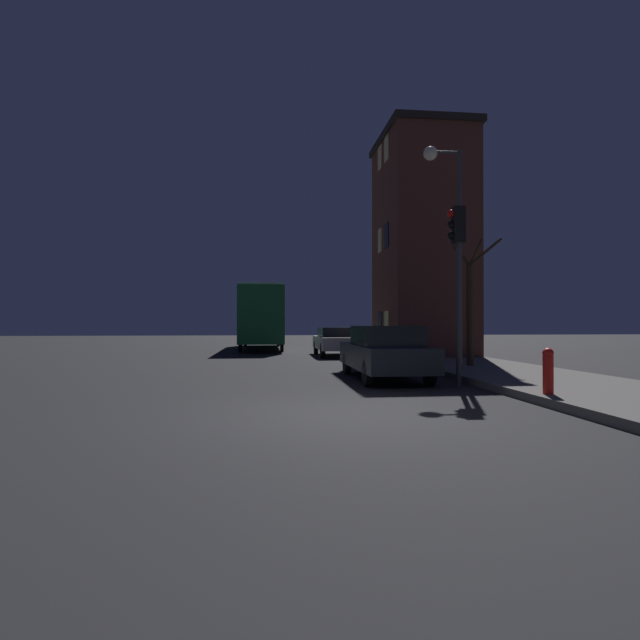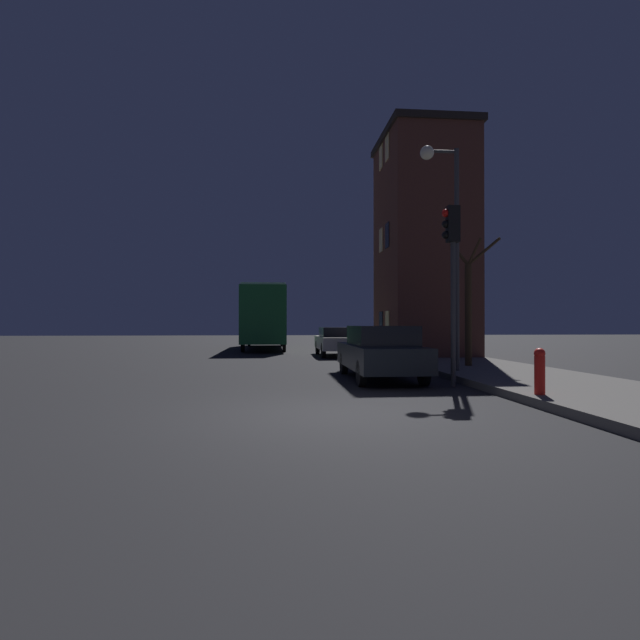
# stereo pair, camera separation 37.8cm
# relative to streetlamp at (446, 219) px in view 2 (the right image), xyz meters

# --- Properties ---
(ground_plane) EXTENTS (120.00, 120.00, 0.00)m
(ground_plane) POSITION_rel_streetlamp_xyz_m (-4.14, -5.79, -4.64)
(ground_plane) COLOR black
(brick_building) EXTENTS (3.87, 5.17, 10.07)m
(brick_building) POSITION_rel_streetlamp_xyz_m (1.74, 7.93, 0.58)
(brick_building) COLOR brown
(brick_building) RESTS_ON sidewalk
(streetlamp) EXTENTS (1.18, 0.41, 6.63)m
(streetlamp) POSITION_rel_streetlamp_xyz_m (0.00, 0.00, 0.00)
(streetlamp) COLOR #38383A
(streetlamp) RESTS_ON sidewalk
(traffic_light) EXTENTS (0.43, 0.24, 4.47)m
(traffic_light) POSITION_rel_streetlamp_xyz_m (-0.70, -2.36, -1.44)
(traffic_light) COLOR #38383A
(traffic_light) RESTS_ON ground
(bare_tree) EXTENTS (1.52, 0.72, 4.17)m
(bare_tree) POSITION_rel_streetlamp_xyz_m (1.32, 1.58, -2.51)
(bare_tree) COLOR #382819
(bare_tree) RESTS_ON sidewalk
(bus) EXTENTS (2.48, 11.08, 3.72)m
(bus) POSITION_rel_streetlamp_xyz_m (-5.64, 17.06, -2.44)
(bus) COLOR #1E6B33
(bus) RESTS_ON ground
(car_near_lane) EXTENTS (1.76, 4.74, 1.50)m
(car_near_lane) POSITION_rel_streetlamp_xyz_m (-2.14, -0.67, -3.85)
(car_near_lane) COLOR black
(car_near_lane) RESTS_ON ground
(car_mid_lane) EXTENTS (1.72, 4.55, 1.39)m
(car_mid_lane) POSITION_rel_streetlamp_xyz_m (-2.07, 9.62, -3.89)
(car_mid_lane) COLOR beige
(car_mid_lane) RESTS_ON ground
(fire_hydrant) EXTENTS (0.21, 0.21, 0.91)m
(fire_hydrant) POSITION_rel_streetlamp_xyz_m (0.08, -5.04, -3.99)
(fire_hydrant) COLOR red
(fire_hydrant) RESTS_ON sidewalk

